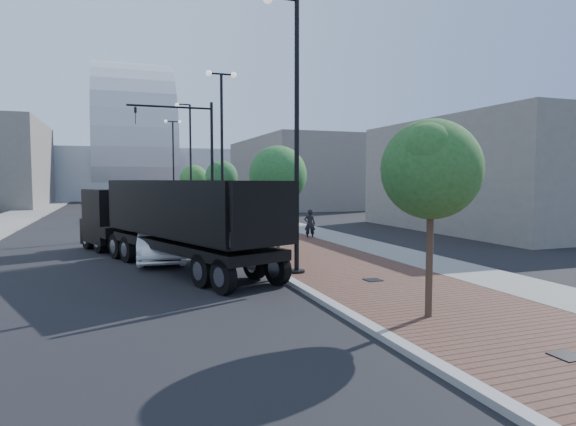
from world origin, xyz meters
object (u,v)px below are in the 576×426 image
object	(u,v)px
dark_car_mid	(115,214)
pedestrian	(310,224)
white_sedan	(162,240)
dump_truck	(146,226)

from	to	relation	value
dark_car_mid	pedestrian	distance (m)	17.83
white_sedan	dark_car_mid	distance (m)	19.22
pedestrian	white_sedan	bearing A→B (deg)	46.91
dump_truck	white_sedan	bearing A→B (deg)	-73.57
white_sedan	dark_car_mid	world-z (taller)	white_sedan
dump_truck	dark_car_mid	bearing A→B (deg)	73.45
dark_car_mid	pedestrian	bearing A→B (deg)	-78.94
dump_truck	pedestrian	distance (m)	9.49
dump_truck	white_sedan	xyz separation A→B (m)	(0.55, -0.74, -0.54)
pedestrian	dark_car_mid	bearing A→B (deg)	-37.06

